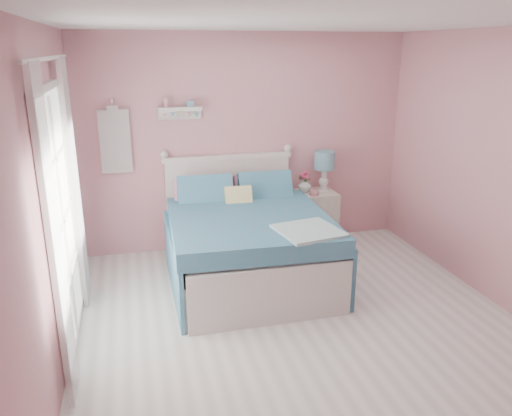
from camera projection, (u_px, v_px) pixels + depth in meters
name	position (u px, v px, depth m)	size (l,w,h in m)	color
floor	(306.00, 333.00, 4.43)	(4.50, 4.50, 0.00)	beige
room_shell	(312.00, 158.00, 3.94)	(4.50, 4.50, 4.50)	#D08488
bed	(246.00, 243.00, 5.37)	(1.67, 2.06, 1.18)	silver
nightstand	(315.00, 218.00, 6.35)	(0.48, 0.47, 0.69)	beige
table_lamp	(324.00, 163.00, 6.21)	(0.25, 0.25, 0.50)	white
vase	(305.00, 185.00, 6.24)	(0.17, 0.17, 0.17)	silver
teacup	(314.00, 192.00, 6.10)	(0.10, 0.10, 0.08)	#D28D92
roses	(305.00, 175.00, 6.19)	(0.14, 0.11, 0.12)	#C34263
wall_shelf	(180.00, 110.00, 5.73)	(0.50, 0.15, 0.25)	silver
hanging_dress	(115.00, 142.00, 5.64)	(0.34, 0.03, 0.72)	white
french_door	(62.00, 223.00, 4.00)	(0.04, 1.32, 2.16)	silver
curtain_near	(55.00, 243.00, 3.30)	(0.04, 0.40, 2.32)	white
curtain_far	(75.00, 186.00, 4.67)	(0.04, 0.40, 2.32)	white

